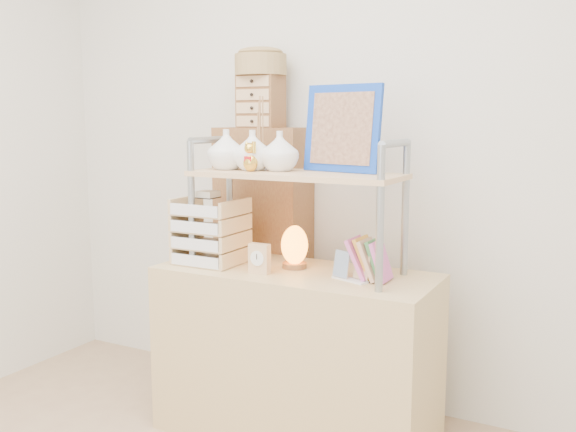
# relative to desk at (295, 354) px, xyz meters

# --- Properties ---
(room_shell) EXTENTS (3.42, 3.41, 2.61)m
(room_shell) POSITION_rel_desk_xyz_m (0.00, -0.81, 1.32)
(room_shell) COLOR silver
(room_shell) RESTS_ON ground
(desk) EXTENTS (1.20, 0.50, 0.75)m
(desk) POSITION_rel_desk_xyz_m (0.00, 0.00, 0.00)
(desk) COLOR tan
(desk) RESTS_ON ground
(cabinet) EXTENTS (0.45, 0.25, 1.35)m
(cabinet) POSITION_rel_desk_xyz_m (-0.37, 0.37, 0.30)
(cabinet) COLOR brown
(cabinet) RESTS_ON ground
(hutch) EXTENTS (0.90, 0.34, 0.78)m
(hutch) POSITION_rel_desk_xyz_m (-0.08, 0.01, 0.83)
(hutch) COLOR gray
(hutch) RESTS_ON desk
(letter_tray) EXTENTS (0.27, 0.25, 0.33)m
(letter_tray) POSITION_rel_desk_xyz_m (-0.41, -0.06, 0.51)
(letter_tray) COLOR tan
(letter_tray) RESTS_ON desk
(salt_lamp) EXTENTS (0.12, 0.12, 0.19)m
(salt_lamp) POSITION_rel_desk_xyz_m (-0.03, 0.04, 0.47)
(salt_lamp) COLOR brown
(salt_lamp) RESTS_ON desk
(desk_clock) EXTENTS (0.09, 0.04, 0.13)m
(desk_clock) POSITION_rel_desk_xyz_m (-0.11, -0.12, 0.44)
(desk_clock) COLOR tan
(desk_clock) RESTS_ON desk
(postcard_stand) EXTENTS (0.17, 0.10, 0.12)m
(postcard_stand) POSITION_rel_desk_xyz_m (0.27, -0.04, 0.41)
(postcard_stand) COLOR white
(postcard_stand) RESTS_ON desk
(drawer_chest) EXTENTS (0.20, 0.16, 0.25)m
(drawer_chest) POSITION_rel_desk_xyz_m (-0.37, 0.35, 1.10)
(drawer_chest) COLOR brown
(drawer_chest) RESTS_ON cabinet
(woven_basket) EXTENTS (0.25, 0.25, 0.10)m
(woven_basket) POSITION_rel_desk_xyz_m (-0.37, 0.35, 1.28)
(woven_basket) COLOR olive
(woven_basket) RESTS_ON drawer_chest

